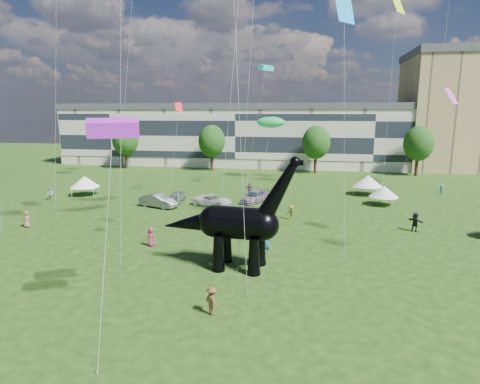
# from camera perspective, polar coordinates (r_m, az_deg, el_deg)

# --- Properties ---
(ground) EXTENTS (220.00, 220.00, 0.00)m
(ground) POSITION_cam_1_polar(r_m,az_deg,el_deg) (26.82, -6.22, -13.81)
(ground) COLOR #16330C
(ground) RESTS_ON ground
(terrace_row) EXTENTS (78.00, 11.00, 12.00)m
(terrace_row) POSITION_cam_1_polar(r_m,az_deg,el_deg) (86.75, -0.01, 7.78)
(terrace_row) COLOR beige
(terrace_row) RESTS_ON ground
(apartment_block) EXTENTS (28.00, 18.00, 22.00)m
(apartment_block) POSITION_cam_1_polar(r_m,az_deg,el_deg) (94.27, 30.92, 9.52)
(apartment_block) COLOR tan
(apartment_block) RESTS_ON ground
(tree_far_left) EXTENTS (5.20, 5.20, 9.44)m
(tree_far_left) POSITION_cam_1_polar(r_m,az_deg,el_deg) (84.91, -16.03, 7.46)
(tree_far_left) COLOR #382314
(tree_far_left) RESTS_ON ground
(tree_mid_left) EXTENTS (5.20, 5.20, 9.44)m
(tree_mid_left) POSITION_cam_1_polar(r_m,az_deg,el_deg) (78.76, -4.05, 7.60)
(tree_mid_left) COLOR #382314
(tree_mid_left) RESTS_ON ground
(tree_mid_right) EXTENTS (5.20, 5.20, 9.44)m
(tree_mid_right) POSITION_cam_1_polar(r_m,az_deg,el_deg) (76.46, 10.78, 7.32)
(tree_mid_right) COLOR #382314
(tree_mid_right) RESTS_ON ground
(tree_far_right) EXTENTS (5.20, 5.20, 9.44)m
(tree_far_right) POSITION_cam_1_polar(r_m,az_deg,el_deg) (78.79, 24.07, 6.66)
(tree_far_right) COLOR #382314
(tree_far_right) RESTS_ON ground
(dinosaur_sculpture) EXTENTS (10.70, 3.18, 8.72)m
(dinosaur_sculpture) POSITION_cam_1_polar(r_m,az_deg,el_deg) (29.34, -0.95, -4.64)
(dinosaur_sculpture) COLOR black
(dinosaur_sculpture) RESTS_ON ground
(car_silver) EXTENTS (1.98, 4.32, 1.44)m
(car_silver) POSITION_cam_1_polar(r_m,az_deg,el_deg) (51.68, -9.02, -0.70)
(car_silver) COLOR silver
(car_silver) RESTS_ON ground
(car_grey) EXTENTS (5.13, 3.08, 1.60)m
(car_grey) POSITION_cam_1_polar(r_m,az_deg,el_deg) (49.47, -11.54, -1.24)
(car_grey) COLOR slate
(car_grey) RESTS_ON ground
(car_white) EXTENTS (5.31, 3.51, 1.36)m
(car_white) POSITION_cam_1_polar(r_m,az_deg,el_deg) (49.45, -3.94, -1.18)
(car_white) COLOR white
(car_white) RESTS_ON ground
(car_dark) EXTENTS (3.61, 5.20, 1.40)m
(car_dark) POSITION_cam_1_polar(r_m,az_deg,el_deg) (51.23, 2.08, -0.70)
(car_dark) COLOR #595960
(car_dark) RESTS_ON ground
(gazebo_near) EXTENTS (4.55, 4.55, 2.44)m
(gazebo_near) POSITION_cam_1_polar(r_m,az_deg,el_deg) (52.44, 19.78, 0.05)
(gazebo_near) COLOR silver
(gazebo_near) RESTS_ON ground
(gazebo_far) EXTENTS (5.10, 5.10, 2.81)m
(gazebo_far) POSITION_cam_1_polar(r_m,az_deg,el_deg) (58.24, 17.70, 1.50)
(gazebo_far) COLOR silver
(gazebo_far) RESTS_ON ground
(gazebo_left) EXTENTS (4.74, 4.74, 2.68)m
(gazebo_left) POSITION_cam_1_polar(r_m,az_deg,el_deg) (59.26, -21.21, 1.35)
(gazebo_left) COLOR white
(gazebo_left) RESTS_ON ground
(visitors) EXTENTS (52.03, 38.78, 1.89)m
(visitors) POSITION_cam_1_polar(r_m,az_deg,el_deg) (41.21, -0.89, -3.44)
(visitors) COLOR #612C64
(visitors) RESTS_ON ground
(kites) EXTENTS (59.57, 52.36, 25.73)m
(kites) POSITION_cam_1_polar(r_m,az_deg,el_deg) (52.73, 2.59, 19.32)
(kites) COLOR red
(kites) RESTS_ON ground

